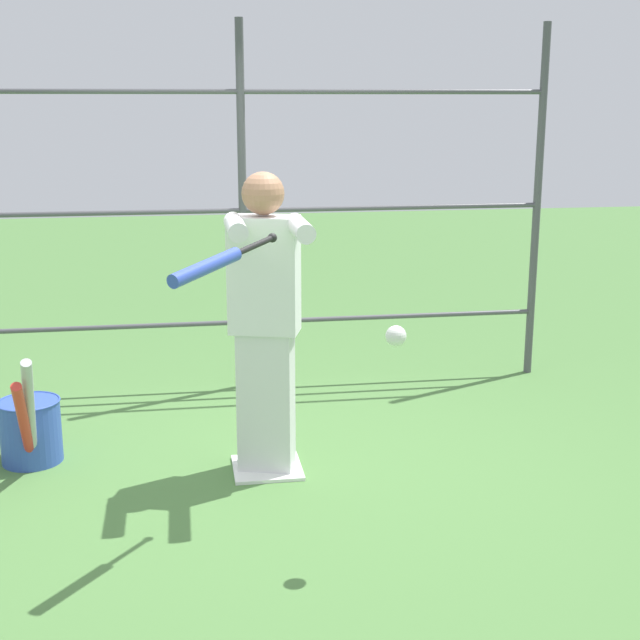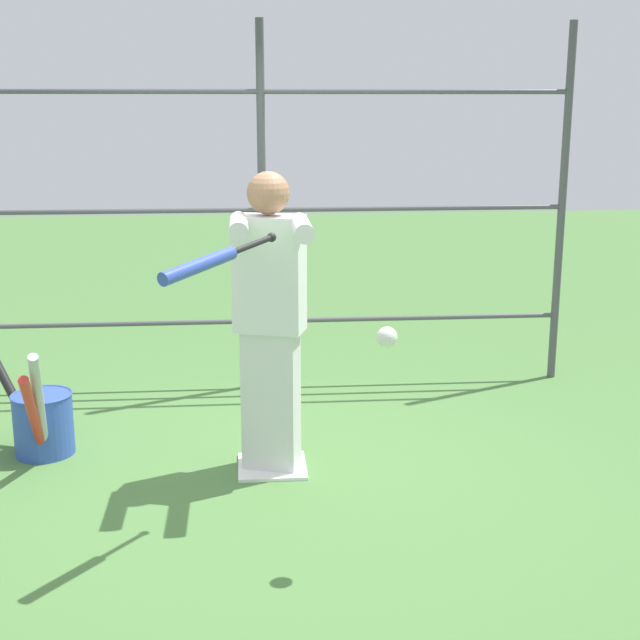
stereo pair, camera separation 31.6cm
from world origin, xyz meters
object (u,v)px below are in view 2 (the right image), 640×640
at_px(bat_bucket, 41,421).
at_px(softball_in_flight, 387,337).
at_px(baseball_bat_swinging, 209,262).
at_px(batter, 270,314).

bearing_deg(bat_bucket, softball_in_flight, 143.50).
relative_size(baseball_bat_swinging, softball_in_flight, 6.84).
distance_m(baseball_bat_swinging, bat_bucket, 1.98).
bearing_deg(batter, bat_bucket, -13.85).
distance_m(batter, baseball_bat_swinging, 0.99).
bearing_deg(baseball_bat_swinging, softball_in_flight, 163.65).
height_order(softball_in_flight, bat_bucket, softball_in_flight).
bearing_deg(softball_in_flight, batter, -64.81).
distance_m(softball_in_flight, bat_bucket, 2.50).
height_order(batter, softball_in_flight, batter).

